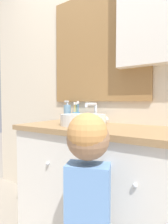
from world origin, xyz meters
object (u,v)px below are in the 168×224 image
Objects in this scene: toothbrush_holder at (76,116)px; soap_dispenser at (67,113)px; sink_basin at (84,119)px; child_figure at (88,190)px.

soap_dispenser is (-0.09, -0.01, 0.03)m from toothbrush_holder.
soap_dispenser reaches higher than toothbrush_holder.
child_figure is at bearing -55.38° from sink_basin.
soap_dispenser is at bearing 151.12° from sink_basin.
sink_basin is 2.07× the size of soap_dispenser.
sink_basin is 0.41× the size of child_figure.
child_figure is (0.58, -0.60, -0.29)m from soap_dispenser.
sink_basin is 2.13× the size of toothbrush_holder.
child_figure is (0.49, -0.61, -0.26)m from toothbrush_holder.
toothbrush_holder is 0.10m from soap_dispenser.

